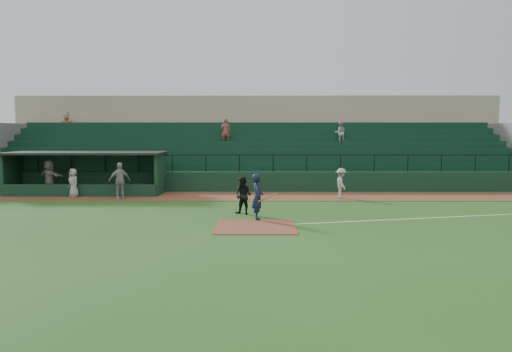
{
  "coord_description": "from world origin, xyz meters",
  "views": [
    {
      "loc": [
        0.09,
        -19.68,
        3.56
      ],
      "look_at": [
        0.0,
        5.0,
        1.4
      ],
      "focal_mm": 35.39,
      "sensor_mm": 36.0,
      "label": 1
    }
  ],
  "objects": [
    {
      "name": "stadium_structure",
      "position": [
        -0.0,
        16.46,
        2.3
      ],
      "size": [
        38.0,
        13.08,
        6.4
      ],
      "color": "black",
      "rests_on": "ground"
    },
    {
      "name": "warning_track",
      "position": [
        0.0,
        8.0,
        0.01
      ],
      "size": [
        40.0,
        4.0,
        0.03
      ],
      "primitive_type": "cube",
      "color": "brown",
      "rests_on": "ground"
    },
    {
      "name": "dugout_player_a",
      "position": [
        -7.23,
        6.82,
        0.99
      ],
      "size": [
        1.21,
        0.95,
        1.92
      ],
      "primitive_type": "imported",
      "rotation": [
        0.0,
        0.0,
        0.5
      ],
      "color": "#A49E99",
      "rests_on": "warning_track"
    },
    {
      "name": "home_plate_dirt",
      "position": [
        0.0,
        -1.0,
        0.01
      ],
      "size": [
        3.0,
        3.0,
        0.03
      ],
      "primitive_type": "cube",
      "color": "brown",
      "rests_on": "ground"
    },
    {
      "name": "dugout_player_b",
      "position": [
        -9.94,
        7.53,
        0.81
      ],
      "size": [
        0.9,
        0.87,
        1.56
      ],
      "primitive_type": "imported",
      "rotation": [
        0.0,
        0.0,
        -0.72
      ],
      "color": "#A6A19B",
      "rests_on": "warning_track"
    },
    {
      "name": "dugout",
      "position": [
        -9.75,
        9.56,
        1.33
      ],
      "size": [
        8.9,
        3.2,
        2.42
      ],
      "color": "black",
      "rests_on": "ground"
    },
    {
      "name": "foul_line",
      "position": [
        8.0,
        1.2,
        0.01
      ],
      "size": [
        17.49,
        4.44,
        0.01
      ],
      "primitive_type": "cube",
      "rotation": [
        0.0,
        0.0,
        0.24
      ],
      "color": "white",
      "rests_on": "ground"
    },
    {
      "name": "batter_at_plate",
      "position": [
        0.08,
        0.45,
        0.94
      ],
      "size": [
        1.04,
        0.72,
        1.88
      ],
      "color": "#101832",
      "rests_on": "ground"
    },
    {
      "name": "ground",
      "position": [
        0.0,
        0.0,
        0.0
      ],
      "size": [
        90.0,
        90.0,
        0.0
      ],
      "primitive_type": "plane",
      "color": "#265019",
      "rests_on": "ground"
    },
    {
      "name": "runner",
      "position": [
        4.55,
        7.08,
        0.83
      ],
      "size": [
        0.71,
        1.1,
        1.61
      ],
      "primitive_type": "imported",
      "rotation": [
        0.0,
        0.0,
        1.69
      ],
      "color": "#A49F9A",
      "rests_on": "warning_track"
    },
    {
      "name": "dugout_player_c",
      "position": [
        -11.75,
        8.77,
        1.02
      ],
      "size": [
        1.87,
        1.46,
        1.98
      ],
      "primitive_type": "imported",
      "rotation": [
        0.0,
        0.0,
        2.59
      ],
      "color": "#A29C98",
      "rests_on": "warning_track"
    },
    {
      "name": "umpire",
      "position": [
        -0.54,
        1.93,
        0.82
      ],
      "size": [
        0.99,
        0.91,
        1.64
      ],
      "primitive_type": "imported",
      "rotation": [
        0.0,
        0.0,
        -0.47
      ],
      "color": "black",
      "rests_on": "ground"
    }
  ]
}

